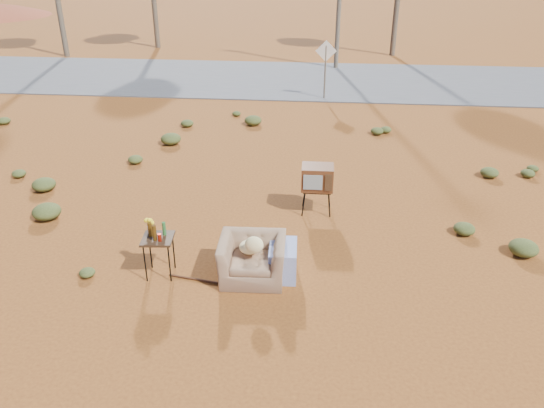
{
  "coord_description": "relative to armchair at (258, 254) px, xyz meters",
  "views": [
    {
      "loc": [
        1.47,
        -8.12,
        5.48
      ],
      "look_at": [
        0.55,
        1.2,
        0.8
      ],
      "focal_mm": 35.0,
      "sensor_mm": 36.0,
      "label": 1
    }
  ],
  "objects": [
    {
      "name": "highway",
      "position": [
        -0.44,
        15.15,
        -0.46
      ],
      "size": [
        140.0,
        7.0,
        0.04
      ],
      "primitive_type": "cube",
      "color": "#565659",
      "rests_on": "ground"
    },
    {
      "name": "ground",
      "position": [
        -0.44,
        0.15,
        -0.48
      ],
      "size": [
        140.0,
        140.0,
        0.0
      ],
      "primitive_type": "plane",
      "color": "brown",
      "rests_on": "ground"
    },
    {
      "name": "tv_unit",
      "position": [
        0.98,
        2.67,
        0.34
      ],
      "size": [
        0.69,
        0.56,
        1.1
      ],
      "rotation": [
        0.0,
        0.0,
        0.01
      ],
      "color": "black",
      "rests_on": "ground"
    },
    {
      "name": "armchair",
      "position": [
        0.0,
        0.0,
        0.0
      ],
      "size": [
        1.4,
        0.93,
        1.02
      ],
      "rotation": [
        0.0,
        0.0,
        0.04
      ],
      "color": "#866349",
      "rests_on": "ground"
    },
    {
      "name": "road_sign",
      "position": [
        1.06,
        12.15,
        1.02
      ],
      "size": [
        0.78,
        0.06,
        2.19
      ],
      "color": "brown",
      "rests_on": "ground"
    },
    {
      "name": "side_table",
      "position": [
        -1.81,
        -0.08,
        0.32
      ],
      "size": [
        0.58,
        0.58,
        1.08
      ],
      "rotation": [
        0.0,
        0.0,
        0.09
      ],
      "color": "#382314",
      "rests_on": "ground"
    },
    {
      "name": "scrub_patch",
      "position": [
        -1.26,
        4.56,
        -0.34
      ],
      "size": [
        17.49,
        8.07,
        0.33
      ],
      "color": "#4D5324",
      "rests_on": "ground"
    },
    {
      "name": "rusty_bar",
      "position": [
        -0.84,
        -0.28,
        -0.46
      ],
      "size": [
        1.56,
        0.31,
        0.04
      ],
      "primitive_type": "cylinder",
      "rotation": [
        0.0,
        1.57,
        -0.17
      ],
      "color": "#4C2614",
      "rests_on": "ground"
    }
  ]
}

